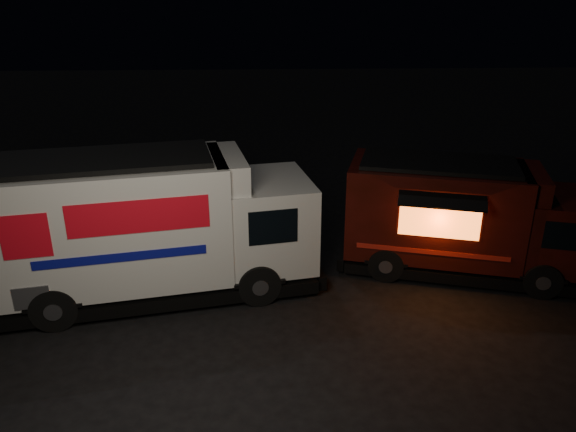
# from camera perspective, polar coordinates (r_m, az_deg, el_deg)

# --- Properties ---
(ground) EXTENTS (80.00, 80.00, 0.00)m
(ground) POSITION_cam_1_polar(r_m,az_deg,el_deg) (12.66, -5.69, -10.16)
(ground) COLOR black
(ground) RESTS_ON ground
(white_truck) EXTENTS (7.83, 3.93, 3.39)m
(white_truck) POSITION_cam_1_polar(r_m,az_deg,el_deg) (13.20, -13.10, -0.93)
(white_truck) COLOR silver
(white_truck) RESTS_ON ground
(red_truck) EXTENTS (6.53, 3.83, 2.86)m
(red_truck) POSITION_cam_1_polar(r_m,az_deg,el_deg) (14.62, 17.72, -0.22)
(red_truck) COLOR #3B0C0A
(red_truck) RESTS_ON ground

